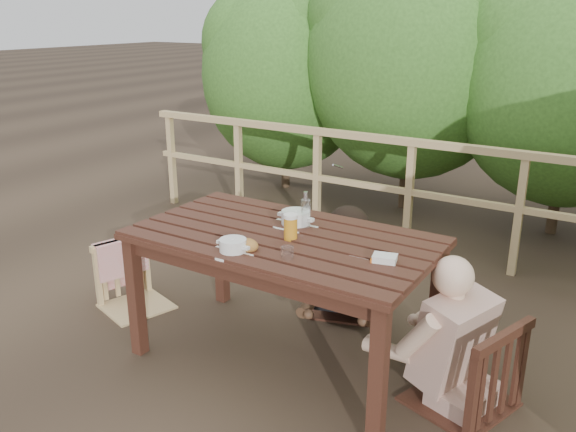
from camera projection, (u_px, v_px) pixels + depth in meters
The scene contains 16 objects.
ground at pixel (284, 357), 3.64m from camera, with size 60.00×60.00×0.00m, color #433325.
table at pixel (284, 299), 3.51m from camera, with size 1.71×0.96×0.79m, color #351B13.
chair_left at pixel (132, 251), 4.12m from camera, with size 0.43×0.43×0.87m, color tan.
chair_far at pixel (350, 246), 4.08m from camera, with size 0.48×0.48×0.96m, color #351B13.
chair_right at pixel (467, 321), 3.06m from camera, with size 0.49×0.49×0.99m, color #351B13.
woman at pixel (352, 227), 4.05m from camera, with size 0.50×0.61×1.23m, color black, non-canonical shape.
diner_right at pixel (477, 292), 2.99m from camera, with size 0.54×0.66×1.33m, color tan, non-canonical shape.
railing at pixel (409, 197), 5.08m from camera, with size 5.60×0.10×1.01m, color tan.
hedge_row at pixel (509, 24), 5.39m from camera, with size 6.60×1.60×3.80m, color #346221, non-canonical shape.
soup_near at pixel (233, 246), 3.14m from camera, with size 0.24×0.24×0.08m, color white.
soup_far at pixel (296, 219), 3.54m from camera, with size 0.29×0.29×0.10m, color white.
bread_roll at pixel (247, 245), 3.16m from camera, with size 0.13×0.10×0.07m, color olive.
beer_glass at pixel (291, 228), 3.31m from camera, with size 0.08×0.08×0.15m, color orange.
bottle at pixel (306, 211), 3.45m from camera, with size 0.06×0.06×0.23m, color white.
tumbler at pixel (287, 254), 3.04m from camera, with size 0.07×0.07×0.08m, color silver.
butter_tub at pixel (385, 260), 3.00m from camera, with size 0.12×0.09×0.05m, color white.
Camera 1 is at (1.70, -2.67, 2.00)m, focal length 37.17 mm.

